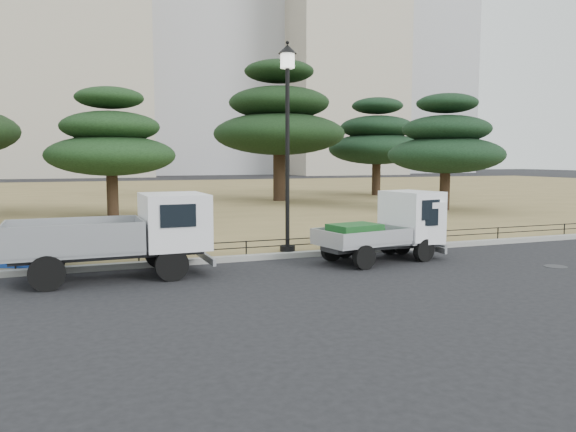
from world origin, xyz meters
name	(u,v)px	position (x,y,z in m)	size (l,w,h in m)	color
ground	(316,276)	(0.00, 0.00, 0.00)	(220.00, 220.00, 0.00)	black
lawn	(154,196)	(0.00, 30.60, 0.07)	(120.00, 56.00, 0.15)	olive
curb	(281,256)	(0.00, 2.60, 0.08)	(120.00, 0.25, 0.16)	gray
truck_large	(123,232)	(-4.48, 1.48, 1.13)	(4.69, 1.98, 2.03)	black
truck_kei_front	(388,227)	(2.76, 1.26, 0.97)	(3.90, 2.21, 1.95)	black
truck_kei_rear	(393,231)	(2.99, 1.35, 0.83)	(3.25, 1.53, 1.67)	black
street_lamp	(287,113)	(0.32, 2.90, 4.21)	(0.54, 0.54, 6.01)	black
pipe_fence	(279,243)	(0.00, 2.75, 0.44)	(38.00, 0.04, 0.40)	black
tarp_pile	(31,248)	(-6.67, 3.32, 0.57)	(1.88, 1.66, 1.04)	#1640AF
manhole	(556,266)	(6.50, -1.20, 0.01)	(0.60, 0.60, 0.01)	#2D2D30
pine_center_left	(111,142)	(-3.92, 14.99, 3.64)	(5.94, 5.94, 6.04)	black
pine_center_right	(279,120)	(6.90, 21.87, 5.36)	(8.48, 8.48, 9.00)	black
pine_east_near	(446,143)	(12.82, 12.35, 3.69)	(6.07, 6.07, 6.13)	black
pine_east_far	(377,139)	(15.55, 24.44, 4.32)	(7.19, 7.19, 7.22)	black
tower_center_left	(73,2)	(-5.00, 85.00, 27.50)	(22.00, 20.00, 55.00)	#AAA08C
tower_east	(338,42)	(40.00, 82.00, 24.00)	(20.00, 18.00, 48.00)	#AAA08C
tower_far_east	(401,0)	(58.00, 90.00, 35.00)	(24.00, 20.00, 70.00)	#A0A0A5
radio_tower	(473,26)	(72.00, 85.00, 30.04)	(1.80, 1.80, 63.00)	#D83F33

